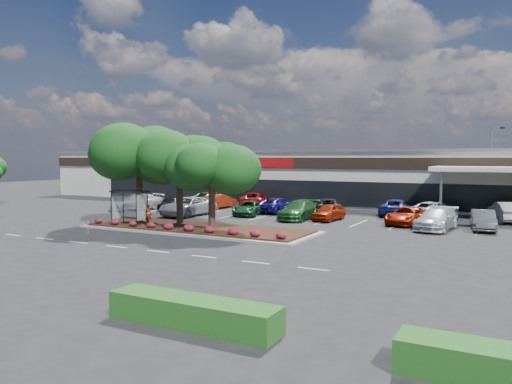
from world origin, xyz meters
The scene contains 32 objects.
ground centered at (0.00, 0.00, 0.00)m, with size 160.00×160.00×0.00m, color black.
retail_store centered at (0.06, 33.91, 3.15)m, with size 80.40×25.20×6.25m.
landscape_island centered at (-2.00, 4.00, 0.12)m, with size 18.00×6.00×0.26m.
lane_markings centered at (-0.14, 10.42, 0.01)m, with size 33.12×20.06×0.01m.
shrub_row centered at (-2.00, 1.90, 0.51)m, with size 17.00×0.80×0.50m, color maroon, non-canonical shape.
bus_shelter centered at (-7.50, 2.95, 2.31)m, with size 2.75×1.55×2.59m.
island_tree_west centered at (-8.00, 4.50, 4.21)m, with size 7.20×7.20×7.89m, color #103410, non-canonical shape.
island_tree_mid centered at (-4.50, 5.20, 3.92)m, with size 6.60×6.60×7.32m, color #103410, non-canonical shape.
island_tree_east centered at (-0.50, 3.70, 3.51)m, with size 5.80×5.80×6.50m, color #103410, non-canonical shape.
hedge_south_east centered at (10.00, -13.50, 0.45)m, with size 6.00×1.30×0.90m, color #144B19.
conifer_north_west centered at (-30.00, 46.00, 5.00)m, with size 4.40×4.40×10.00m, color #103410.
person_waiting centered at (-5.86, 3.04, 1.05)m, with size 0.58×0.38×1.58m, color #594C47.
light_pole centered at (16.55, 28.03, 3.73)m, with size 1.42×0.69×8.51m.
survey_stake centered at (-7.80, -1.14, 0.60)m, with size 0.07×0.14×0.93m.
car_0 centered at (-15.87, 13.00, 0.81)m, with size 2.27×5.59×1.62m, color silver.
car_1 centered at (-12.56, 14.41, 0.67)m, with size 1.88×4.63×1.34m, color black.
car_2 centered at (-8.21, 11.34, 0.86)m, with size 2.86×6.20×1.72m, color #BEBEBE.
car_3 centered at (-3.27, 14.26, 0.67)m, with size 2.22×4.82×1.34m, color #164422.
car_4 centered at (2.09, 13.58, 0.81)m, with size 2.28×5.61×1.63m, color #1E5224.
car_5 centered at (4.64, 14.13, 0.72)m, with size 1.70×4.22×1.44m, color #9B2409.
car_6 centered at (11.11, 14.56, 0.72)m, with size 2.39×5.19×1.44m, color #9D1A03.
car_7 centered at (13.67, 12.70, 0.81)m, with size 2.27×5.58×1.62m, color silver.
car_8 centered at (16.78, 14.04, 0.75)m, with size 1.59×4.57×1.51m, color #4E4F54.
car_9 centered at (-11.46, 20.49, 0.78)m, with size 2.60×5.65×1.57m, color #194E22.
car_10 centered at (-9.14, 18.33, 0.75)m, with size 1.59×4.56×1.50m, color #9C2C14.
car_11 centered at (-6.77, 21.82, 0.80)m, with size 2.65×5.74×1.60m, color #A01315.
car_12 centered at (-1.69, 17.51, 0.74)m, with size 2.44×5.30×1.47m, color navy.
car_13 centered at (3.18, 17.98, 0.79)m, with size 2.64×5.72×1.59m, color black.
car_14 centered at (9.04, 20.44, 0.78)m, with size 2.60×5.64×1.57m, color navy.
car_15 centered at (12.45, 19.55, 0.77)m, with size 2.54×5.52×1.53m, color silver.
car_16 centered at (18.23, 22.41, 0.81)m, with size 2.27×5.59×1.62m, color #9B2107.
car_17 centered at (18.16, 20.10, 0.86)m, with size 1.81×5.20×1.71m, color #B7B7B7.
Camera 1 is at (19.22, -26.43, 5.44)m, focal length 35.00 mm.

